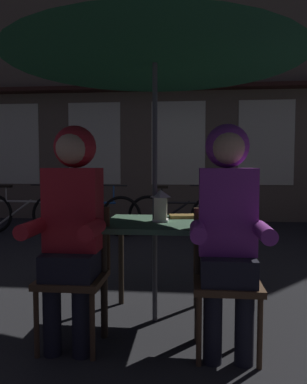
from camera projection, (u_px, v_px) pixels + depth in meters
The scene contains 13 objects.
ground_plane at pixel (155, 320), 2.80m from camera, with size 60.00×60.00×0.00m, color #232326.
cafe_table at pixel (155, 235), 2.75m from camera, with size 0.72×0.72×0.74m.
patio_umbrella at pixel (155, 36), 2.65m from camera, with size 2.10×2.10×2.31m.
lantern at pixel (161, 205), 2.73m from camera, with size 0.11×0.11×0.23m.
chair_left at pixel (76, 267), 2.44m from camera, with size 0.40×0.40×0.87m.
chair_right at pixel (226, 271), 2.35m from camera, with size 0.40×0.40×0.87m.
person_left_hooded at pixel (72, 213), 2.36m from camera, with size 0.45×0.56×1.40m.
person_right_hooded at pixel (228, 215), 2.27m from camera, with size 0.45×0.56×1.40m.
shopfront_building at pixel (179, 73), 7.94m from camera, with size 10.00×0.93×6.20m.
bicycle_nearest at pixel (22, 213), 6.32m from camera, with size 1.68×0.18×0.84m.
bicycle_second at pixel (90, 215), 6.13m from camera, with size 1.68×0.14×0.84m.
bicycle_third at pixel (179, 215), 6.11m from camera, with size 1.68×0.08×0.84m.
book at pixel (183, 216), 2.93m from camera, with size 0.20×0.14×0.02m, color olive.
Camera 1 is at (0.26, -2.71, 1.15)m, focal length 35.31 mm.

